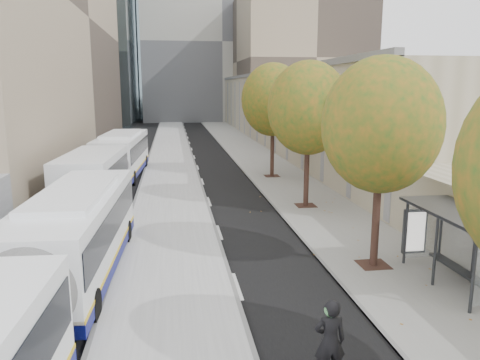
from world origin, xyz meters
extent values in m
cube|color=#A5A5A5|center=(-3.88, 35.00, 0.07)|extent=(4.25, 150.00, 0.15)
cube|color=gray|center=(4.12, 35.00, 0.04)|extent=(4.75, 150.00, 0.08)
cube|color=tan|center=(15.50, 64.00, 4.00)|extent=(18.00, 92.00, 8.00)
cube|color=#A2A096|center=(6.00, 96.00, 15.00)|extent=(30.00, 18.00, 30.00)
cube|color=#383A3F|center=(5.50, 11.00, 2.56)|extent=(1.90, 4.40, 0.10)
cylinder|color=#383A3F|center=(4.80, 9.00, 1.28)|extent=(0.10, 0.10, 2.40)
cube|color=silver|center=(6.22, 11.00, 1.33)|extent=(0.04, 4.00, 2.10)
cylinder|color=black|center=(3.60, 13.00, 1.70)|extent=(0.28, 0.28, 3.24)
sphere|color=#1F5B1C|center=(3.60, 13.00, 5.26)|extent=(4.20, 4.20, 4.20)
cylinder|color=black|center=(3.60, 22.00, 1.77)|extent=(0.28, 0.28, 3.38)
sphere|color=#1F5B1C|center=(3.60, 22.00, 5.48)|extent=(4.40, 4.40, 4.40)
cylinder|color=black|center=(3.60, 31.00, 1.83)|extent=(0.28, 0.28, 3.51)
sphere|color=#1F5B1C|center=(3.60, 31.00, 5.70)|extent=(4.60, 4.60, 4.60)
cube|color=white|center=(-7.21, 9.63, 1.48)|extent=(3.34, 17.89, 2.97)
cube|color=black|center=(-7.21, 9.63, 2.03)|extent=(3.37, 17.18, 1.03)
cube|color=white|center=(-7.67, 28.80, 1.55)|extent=(3.78, 18.67, 3.09)
cube|color=black|center=(-7.67, 28.80, 2.11)|extent=(3.79, 17.93, 1.07)
cube|color=#1B7A68|center=(-7.67, 19.55, 1.18)|extent=(1.96, 0.18, 1.19)
imported|color=black|center=(-0.57, 5.90, 1.41)|extent=(0.69, 0.47, 1.84)
sphere|color=#4F9754|center=(-0.57, 5.90, 2.10)|extent=(0.28, 0.28, 0.28)
imported|color=silver|center=(-7.44, 53.83, 0.67)|extent=(1.61, 3.93, 1.33)
camera|label=1|loc=(-3.67, -2.56, 6.55)|focal=35.00mm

